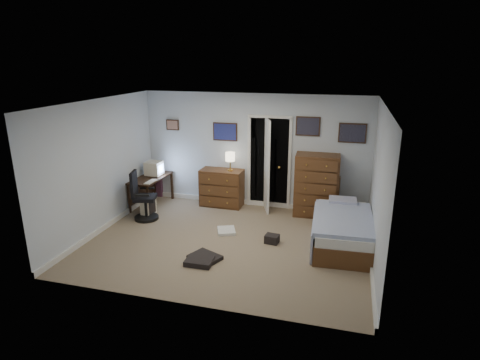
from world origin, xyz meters
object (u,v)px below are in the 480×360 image
(low_dresser, at_px, (222,188))
(tall_dresser, at_px, (316,185))
(bed, at_px, (342,229))
(office_chair, at_px, (143,201))
(computer_desk, at_px, (148,183))

(low_dresser, height_order, tall_dresser, tall_dresser)
(low_dresser, xyz_separation_m, bed, (2.66, -1.34, -0.12))
(low_dresser, bearing_deg, office_chair, -136.10)
(computer_desk, distance_m, bed, 4.37)
(office_chair, bearing_deg, computer_desk, 94.81)
(tall_dresser, bearing_deg, bed, -68.66)
(computer_desk, relative_size, office_chair, 1.15)
(tall_dresser, bearing_deg, office_chair, -163.28)
(low_dresser, height_order, bed, low_dresser)
(low_dresser, bearing_deg, computer_desk, -163.51)
(office_chair, bearing_deg, tall_dresser, 4.16)
(office_chair, height_order, tall_dresser, tall_dresser)
(computer_desk, bearing_deg, tall_dresser, 8.75)
(office_chair, relative_size, bed, 0.53)
(low_dresser, relative_size, tall_dresser, 0.71)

